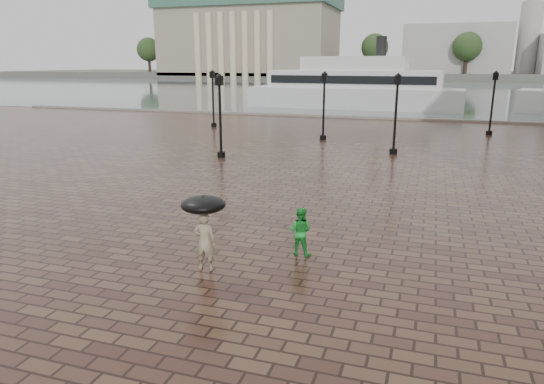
{
  "coord_description": "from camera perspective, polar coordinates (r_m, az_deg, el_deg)",
  "views": [
    {
      "loc": [
        4.95,
        -14.3,
        5.07
      ],
      "look_at": [
        0.66,
        -1.24,
        1.4
      ],
      "focal_mm": 32.0,
      "sensor_mm": 36.0,
      "label": 1
    }
  ],
  "objects": [
    {
      "name": "street_lamps",
      "position": [
        32.68,
        6.66,
        10.04
      ],
      "size": [
        21.44,
        14.44,
        4.4
      ],
      "color": "black",
      "rests_on": "ground"
    },
    {
      "name": "ground",
      "position": [
        15.96,
        -0.86,
        -3.58
      ],
      "size": [
        300.0,
        300.0,
        0.0
      ],
      "primitive_type": "plane",
      "color": "#321C16",
      "rests_on": "ground"
    },
    {
      "name": "harbour_water",
      "position": [
        106.53,
        15.83,
        11.69
      ],
      "size": [
        240.0,
        240.0,
        0.0
      ],
      "primitive_type": "plane",
      "color": "#455154",
      "rests_on": "ground"
    },
    {
      "name": "umbrella",
      "position": [
        11.98,
        -8.09,
        -1.49
      ],
      "size": [
        1.1,
        1.1,
        1.09
      ],
      "color": "black",
      "rests_on": "ground"
    },
    {
      "name": "far_shore",
      "position": [
        174.41,
        17.0,
        13.0
      ],
      "size": [
        300.0,
        60.0,
        2.0
      ],
      "primitive_type": "cube",
      "color": "#4C4C47",
      "rests_on": "ground"
    },
    {
      "name": "museum",
      "position": [
        170.07,
        -2.61,
        17.93
      ],
      "size": [
        57.0,
        32.5,
        26.0
      ],
      "color": "gray",
      "rests_on": "ground"
    },
    {
      "name": "adult_pedestrian",
      "position": [
        12.28,
        -7.93,
        -5.76
      ],
      "size": [
        0.6,
        0.45,
        1.52
      ],
      "primitive_type": "imported",
      "rotation": [
        0.0,
        0.0,
        3.3
      ],
      "color": "gray",
      "rests_on": "ground"
    },
    {
      "name": "child_pedestrian",
      "position": [
        13.15,
        3.34,
        -4.63
      ],
      "size": [
        0.69,
        0.56,
        1.34
      ],
      "primitive_type": "imported",
      "rotation": [
        0.0,
        0.0,
        3.05
      ],
      "color": "#1B942F",
      "rests_on": "ground"
    },
    {
      "name": "far_trees",
      "position": [
        152.44,
        16.99,
        15.98
      ],
      "size": [
        188.0,
        8.0,
        13.5
      ],
      "color": "#2D2119",
      "rests_on": "ground"
    },
    {
      "name": "quay_edge",
      "position": [
        46.83,
        12.14,
        8.42
      ],
      "size": [
        80.0,
        0.6,
        0.3
      ],
      "primitive_type": "cube",
      "color": "slate",
      "rests_on": "ground"
    },
    {
      "name": "ferry_near",
      "position": [
        57.46,
        9.59,
        12.07
      ],
      "size": [
        24.33,
        7.03,
        7.89
      ],
      "rotation": [
        0.0,
        0.0,
        -0.05
      ],
      "color": "silver",
      "rests_on": "ground"
    }
  ]
}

